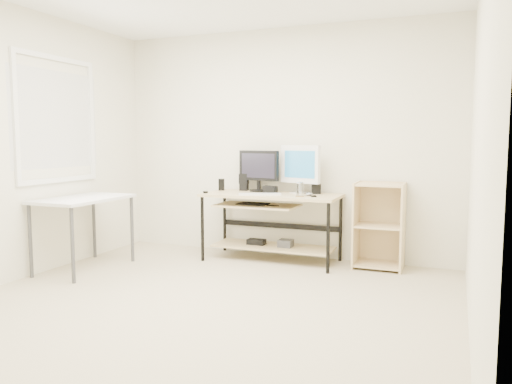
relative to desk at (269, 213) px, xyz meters
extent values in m
cube|color=#BEB192|center=(0.03, -1.66, -0.54)|extent=(4.00, 4.00, 0.01)
cube|color=silver|center=(0.03, 0.34, 0.76)|extent=(4.00, 0.01, 2.60)
cube|color=silver|center=(-1.97, -1.66, 0.76)|extent=(0.01, 4.00, 2.60)
cube|color=silver|center=(2.03, -1.66, 0.76)|extent=(0.01, 4.00, 2.60)
cube|color=white|center=(-1.96, -1.06, 1.01)|extent=(0.01, 1.00, 1.20)
cube|color=tan|center=(0.03, -0.01, 0.20)|extent=(1.50, 0.65, 0.03)
cube|color=tan|center=(-0.12, -0.06, 0.08)|extent=(0.90, 0.49, 0.02)
cube|color=tan|center=(0.03, 0.04, -0.39)|extent=(1.35, 0.46, 0.02)
cube|color=black|center=(-0.17, -0.06, 0.10)|extent=(0.33, 0.22, 0.01)
cylinder|color=black|center=(0.08, -0.11, 0.10)|extent=(0.14, 0.01, 0.01)
cube|color=#3E3E41|center=(0.18, 0.04, -0.34)|extent=(0.15, 0.15, 0.08)
cube|color=black|center=(-0.17, 0.04, -0.35)|extent=(0.20, 0.12, 0.06)
cylinder|color=black|center=(-0.68, -0.29, -0.18)|extent=(0.04, 0.04, 0.72)
cylinder|color=black|center=(-0.68, 0.28, -0.18)|extent=(0.04, 0.04, 0.72)
cylinder|color=black|center=(0.74, -0.29, -0.18)|extent=(0.04, 0.04, 0.72)
cylinder|color=black|center=(0.74, 0.28, -0.18)|extent=(0.04, 0.04, 0.72)
cube|color=silver|center=(-1.65, -1.06, 0.20)|extent=(0.60, 1.00, 0.03)
cylinder|color=#3E3E41|center=(-1.91, -1.52, -0.18)|extent=(0.04, 0.04, 0.72)
cylinder|color=#3E3E41|center=(-1.91, -0.60, -0.18)|extent=(0.04, 0.04, 0.72)
cylinder|color=#3E3E41|center=(-1.39, -1.52, -0.18)|extent=(0.04, 0.04, 0.72)
cylinder|color=#3E3E41|center=(-1.39, -0.60, -0.18)|extent=(0.04, 0.04, 0.72)
cube|color=beige|center=(0.94, 0.12, -0.09)|extent=(0.02, 0.40, 0.90)
cube|color=beige|center=(1.42, 0.12, -0.09)|extent=(0.02, 0.40, 0.90)
cube|color=beige|center=(1.18, 0.31, -0.09)|extent=(0.50, 0.02, 0.90)
cube|color=beige|center=(1.18, 0.12, -0.50)|extent=(0.46, 0.38, 0.02)
cube|color=beige|center=(1.18, 0.12, -0.09)|extent=(0.46, 0.38, 0.02)
cube|color=beige|center=(1.18, 0.12, 0.34)|extent=(0.46, 0.38, 0.02)
cylinder|color=black|center=(-0.20, 0.18, 0.22)|extent=(0.21, 0.21, 0.02)
cylinder|color=black|center=(-0.20, 0.18, 0.29)|extent=(0.05, 0.05, 0.11)
cube|color=black|center=(-0.20, 0.18, 0.51)|extent=(0.51, 0.16, 0.34)
cube|color=black|center=(-0.20, 0.15, 0.51)|extent=(0.43, 0.10, 0.27)
cube|color=silver|center=(0.30, 0.17, 0.22)|extent=(0.18, 0.16, 0.01)
cylinder|color=silver|center=(0.30, 0.17, 0.28)|extent=(0.04, 0.04, 0.10)
cube|color=silver|center=(0.30, 0.17, 0.53)|extent=(0.49, 0.20, 0.42)
cube|color=teal|center=(0.30, 0.14, 0.53)|extent=(0.40, 0.13, 0.33)
cube|color=silver|center=(-0.06, -0.15, 0.22)|extent=(0.47, 0.30, 0.02)
ellipsoid|color=#A9A9AE|center=(0.46, -0.03, 0.23)|extent=(0.09, 0.11, 0.03)
cube|color=black|center=(-0.02, 0.07, 0.25)|extent=(0.17, 0.11, 0.08)
cube|color=black|center=(-0.40, 0.22, 0.25)|extent=(0.10, 0.10, 0.08)
cube|color=black|center=(-0.40, 0.22, 0.35)|extent=(0.11, 0.11, 0.12)
cube|color=black|center=(0.48, 0.19, 0.27)|extent=(0.12, 0.12, 0.11)
cube|color=black|center=(-0.65, 0.14, 0.28)|extent=(0.08, 0.06, 0.14)
cylinder|color=black|center=(-0.69, -0.20, 0.22)|extent=(0.07, 0.07, 0.02)
cube|color=black|center=(0.52, -0.09, 0.22)|extent=(0.09, 0.12, 0.01)
cylinder|color=olive|center=(0.39, -0.14, 0.21)|extent=(0.12, 0.12, 0.01)
cylinder|color=white|center=(0.39, -0.14, 0.29)|extent=(0.10, 0.10, 0.14)
camera|label=1|loc=(1.90, -5.12, 0.80)|focal=35.00mm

